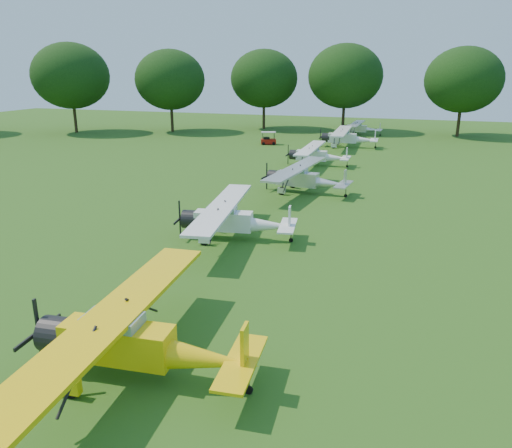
# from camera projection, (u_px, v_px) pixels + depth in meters

# --- Properties ---
(ground) EXTENTS (160.00, 160.00, 0.00)m
(ground) POSITION_uv_depth(u_px,v_px,m) (205.00, 267.00, 24.48)
(ground) COLOR #205014
(ground) RESTS_ON ground
(tree_belt) EXTENTS (137.36, 130.27, 14.52)m
(tree_belt) POSITION_uv_depth(u_px,v_px,m) (278.00, 100.00, 21.15)
(tree_belt) COLOR #312113
(tree_belt) RESTS_ON ground
(aircraft_2) EXTENTS (7.43, 11.84, 2.33)m
(aircraft_2) POSITION_uv_depth(u_px,v_px,m) (134.00, 339.00, 15.37)
(aircraft_2) COLOR yellow
(aircraft_2) RESTS_ON ground
(aircraft_3) EXTENTS (6.84, 10.83, 2.13)m
(aircraft_3) POSITION_uv_depth(u_px,v_px,m) (232.00, 218.00, 28.12)
(aircraft_3) COLOR white
(aircraft_3) RESTS_ON ground
(aircraft_4) EXTENTS (6.85, 10.90, 2.14)m
(aircraft_4) POSITION_uv_depth(u_px,v_px,m) (304.00, 177.00, 38.60)
(aircraft_4) COLOR silver
(aircraft_4) RESTS_ON ground
(aircraft_5) EXTENTS (6.29, 9.99, 1.97)m
(aircraft_5) POSITION_uv_depth(u_px,v_px,m) (316.00, 154.00, 49.53)
(aircraft_5) COLOR white
(aircraft_5) RESTS_ON ground
(aircraft_6) EXTENTS (7.09, 11.28, 2.22)m
(aircraft_6) POSITION_uv_depth(u_px,v_px,m) (347.00, 137.00, 60.94)
(aircraft_6) COLOR white
(aircraft_6) RESTS_ON ground
(aircraft_7) EXTENTS (5.92, 9.40, 1.86)m
(aircraft_7) POSITION_uv_depth(u_px,v_px,m) (360.00, 127.00, 72.16)
(aircraft_7) COLOR silver
(aircraft_7) RESTS_ON ground
(golf_cart) EXTENTS (2.12, 1.66, 1.60)m
(golf_cart) POSITION_uv_depth(u_px,v_px,m) (268.00, 140.00, 63.45)
(golf_cart) COLOR #A7130B
(golf_cart) RESTS_ON ground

